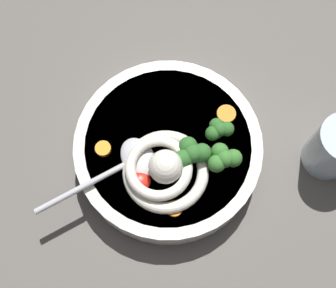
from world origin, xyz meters
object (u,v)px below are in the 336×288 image
object	(u,v)px
soup_spoon	(129,163)
drinking_glass	(335,148)
soup_bowl	(168,150)
noodle_pile	(164,169)

from	to	relation	value
soup_spoon	drinking_glass	size ratio (longest dim) A/B	1.91
soup_bowl	noodle_pile	xyz separation A→B (cm)	(2.44, 3.33, 4.12)
soup_spoon	noodle_pile	bearing A→B (deg)	136.63
soup_bowl	noodle_pile	distance (cm)	5.84
soup_bowl	drinking_glass	world-z (taller)	drinking_glass
soup_bowl	soup_spoon	size ratio (longest dim) A/B	1.52
soup_spoon	drinking_glass	world-z (taller)	drinking_glass
noodle_pile	drinking_glass	size ratio (longest dim) A/B	1.41
soup_bowl	soup_spoon	xyz separation A→B (cm)	(5.97, 0.06, 3.33)
soup_bowl	drinking_glass	size ratio (longest dim) A/B	2.90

